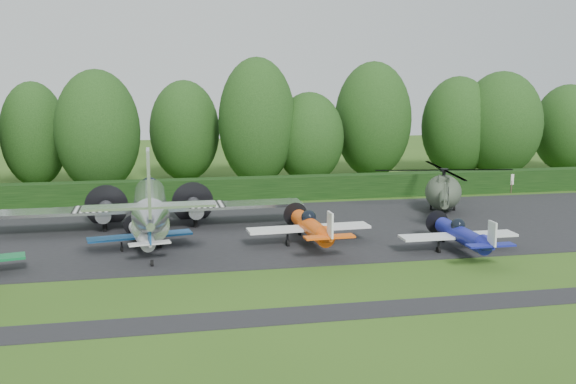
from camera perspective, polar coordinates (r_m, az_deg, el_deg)
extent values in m
plane|color=#2C4D15|center=(33.79, -2.83, -7.46)|extent=(160.00, 160.00, 0.00)
cube|color=black|center=(43.36, -4.75, -3.56)|extent=(70.00, 18.00, 0.01)
cube|color=black|center=(28.19, -1.04, -11.04)|extent=(70.00, 2.00, 0.00)
cube|color=black|center=(54.07, -6.06, -0.88)|extent=(90.00, 1.60, 2.00)
cylinder|color=silver|center=(43.46, -12.15, -1.29)|extent=(2.18, 11.39, 2.18)
cone|color=silver|center=(49.73, -12.04, 0.12)|extent=(2.18, 1.42, 2.18)
cone|color=silver|center=(36.67, -12.34, -2.60)|extent=(2.18, 2.85, 2.18)
sphere|color=black|center=(48.76, -12.08, 0.49)|extent=(1.42, 1.42, 1.42)
cube|color=silver|center=(44.44, -12.12, -1.42)|extent=(20.88, 2.28, 0.21)
cube|color=white|center=(44.66, -17.00, -1.43)|extent=(2.47, 2.37, 0.05)
cube|color=white|center=(44.50, -7.24, -1.11)|extent=(2.47, 2.37, 0.05)
cylinder|color=silver|center=(45.21, -15.95, -1.69)|extent=(1.04, 3.04, 1.04)
cylinder|color=silver|center=(45.09, -8.24, -1.44)|extent=(1.04, 3.04, 1.04)
cylinder|color=black|center=(47.30, -15.74, -1.18)|extent=(3.04, 0.03, 3.04)
cylinder|color=black|center=(47.18, -8.38, -0.94)|extent=(3.04, 0.03, 3.04)
cube|color=silver|center=(35.72, -12.43, -1.23)|extent=(7.12, 1.33, 0.13)
cube|color=silver|center=(35.21, -12.52, 0.80)|extent=(0.17, 2.09, 3.61)
cylinder|color=black|center=(45.06, -15.93, -3.09)|extent=(0.24, 0.85, 0.85)
cylinder|color=black|center=(44.93, -8.18, -2.84)|extent=(0.24, 0.85, 0.85)
cylinder|color=black|center=(36.08, -12.25, -6.26)|extent=(0.17, 0.42, 0.42)
cylinder|color=silver|center=(39.18, -12.90, -3.79)|extent=(0.85, 4.84, 0.85)
sphere|color=black|center=(39.60, -12.90, -3.05)|extent=(0.74, 0.74, 0.74)
cube|color=navy|center=(39.63, -12.87, -3.83)|extent=(6.16, 1.14, 0.12)
cube|color=silver|center=(36.30, -13.04, -4.53)|extent=(2.29, 0.62, 0.09)
cube|color=navy|center=(36.08, -13.08, -3.68)|extent=(0.09, 0.70, 1.14)
cylinder|color=black|center=(42.22, -12.78, -2.80)|extent=(1.32, 0.02, 1.32)
cylinder|color=black|center=(39.68, -14.50, -4.89)|extent=(0.12, 0.39, 0.39)
cylinder|color=black|center=(39.60, -11.18, -4.79)|extent=(0.12, 0.39, 0.39)
cylinder|color=black|center=(41.59, -12.76, -4.16)|extent=(0.11, 0.35, 0.35)
cylinder|color=#EF530E|center=(39.24, 2.10, -3.16)|extent=(1.05, 6.04, 1.05)
sphere|color=black|center=(39.76, 1.89, -2.26)|extent=(0.92, 0.92, 0.92)
cube|color=white|center=(39.80, 1.92, -3.22)|extent=(7.68, 1.43, 0.15)
cube|color=#EF530E|center=(35.76, 3.43, -4.02)|extent=(2.85, 0.77, 0.11)
cube|color=white|center=(35.49, 3.49, -2.94)|extent=(0.11, 0.88, 1.43)
cylinder|color=black|center=(42.96, 0.92, -2.01)|extent=(1.65, 0.02, 1.65)
cylinder|color=black|center=(39.51, -0.04, -4.57)|extent=(0.15, 0.48, 0.48)
cylinder|color=black|center=(40.13, 3.97, -4.37)|extent=(0.15, 0.48, 0.48)
cylinder|color=black|center=(42.19, 1.21, -3.67)|extent=(0.13, 0.44, 0.44)
cylinder|color=navy|center=(39.03, 15.23, -3.72)|extent=(0.97, 5.58, 0.97)
sphere|color=black|center=(39.46, 14.87, -2.87)|extent=(0.85, 0.85, 0.85)
cube|color=silver|center=(39.51, 14.89, -3.77)|extent=(7.10, 1.32, 0.14)
cube|color=navy|center=(36.10, 17.59, -4.53)|extent=(2.64, 0.71, 0.10)
cube|color=silver|center=(35.86, 17.72, -3.54)|extent=(0.10, 0.81, 1.32)
cylinder|color=black|center=(42.20, 13.07, -2.61)|extent=(1.52, 0.02, 1.52)
cylinder|color=black|center=(38.97, 13.22, -5.07)|extent=(0.14, 0.45, 0.45)
cylinder|color=black|center=(40.11, 16.67, -4.80)|extent=(0.14, 0.45, 0.45)
cylinder|color=black|center=(41.56, 13.56, -4.17)|extent=(0.12, 0.41, 0.41)
ellipsoid|color=#3B4837|center=(50.69, 13.64, -0.01)|extent=(2.75, 5.04, 2.64)
cylinder|color=#3B4837|center=(47.13, 15.65, -0.51)|extent=(0.62, 5.29, 0.62)
cube|color=#3B4837|center=(44.61, 17.27, -0.13)|extent=(0.11, 0.79, 1.41)
cylinder|color=black|center=(50.48, 13.70, 1.47)|extent=(0.26, 0.26, 0.71)
cylinder|color=black|center=(50.43, 13.72, 1.91)|extent=(0.62, 0.62, 0.22)
cylinder|color=black|center=(50.43, 13.72, 1.91)|extent=(10.58, 10.58, 0.05)
cube|color=#3B4837|center=(49.90, 14.02, 1.00)|extent=(0.79, 1.76, 0.62)
ellipsoid|color=black|center=(51.94, 12.99, 0.35)|extent=(1.67, 1.67, 1.51)
cylinder|color=black|center=(51.20, 12.35, -1.37)|extent=(0.16, 0.49, 0.49)
cylinder|color=black|center=(51.92, 14.14, -1.29)|extent=(0.16, 0.49, 0.49)
cylinder|color=black|center=(48.44, 14.96, -2.17)|extent=(0.14, 0.42, 0.42)
cylinder|color=#3F3326|center=(61.53, 19.06, 0.48)|extent=(0.12, 0.12, 1.15)
cylinder|color=#3F3326|center=(63.02, 21.33, 0.56)|extent=(0.12, 0.12, 1.15)
cube|color=silver|center=(62.16, 20.24, 1.14)|extent=(3.08, 0.08, 0.96)
cylinder|color=black|center=(60.69, -16.39, 1.68)|extent=(0.70, 0.70, 3.63)
ellipsoid|color=black|center=(60.30, -16.57, 5.19)|extent=(7.54, 7.54, 11.08)
cylinder|color=black|center=(62.41, -2.74, 2.48)|extent=(0.70, 0.70, 4.02)
ellipsoid|color=black|center=(62.01, -2.77, 6.27)|extent=(7.42, 7.42, 12.28)
cylinder|color=black|center=(71.52, 18.23, 2.78)|extent=(0.70, 0.70, 3.61)
ellipsoid|color=black|center=(71.18, 18.39, 5.74)|extent=(8.48, 8.48, 11.03)
cylinder|color=black|center=(67.77, 7.49, 2.96)|extent=(0.70, 0.70, 3.93)
ellipsoid|color=black|center=(67.40, 7.57, 6.37)|extent=(7.95, 7.95, 12.01)
cylinder|color=black|center=(63.67, 1.88, 2.14)|extent=(0.70, 0.70, 2.93)
ellipsoid|color=black|center=(63.33, 1.89, 4.84)|extent=(6.83, 6.83, 8.97)
cylinder|color=black|center=(77.90, 23.42, 2.84)|extent=(0.70, 0.70, 3.16)
ellipsoid|color=black|center=(77.62, 23.58, 5.22)|extent=(7.36, 7.36, 9.66)
cylinder|color=black|center=(70.81, 14.71, 2.81)|extent=(0.70, 0.70, 3.44)
ellipsoid|color=black|center=(70.48, 14.84, 5.67)|extent=(7.60, 7.60, 10.52)
cylinder|color=black|center=(65.85, -9.09, 2.44)|extent=(0.70, 0.70, 3.31)
ellipsoid|color=black|center=(65.50, -9.17, 5.39)|extent=(6.97, 6.97, 10.12)
cylinder|color=black|center=(65.82, -21.46, 1.86)|extent=(0.70, 0.70, 3.27)
ellipsoid|color=black|center=(65.47, -21.64, 4.77)|extent=(6.11, 6.11, 10.01)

